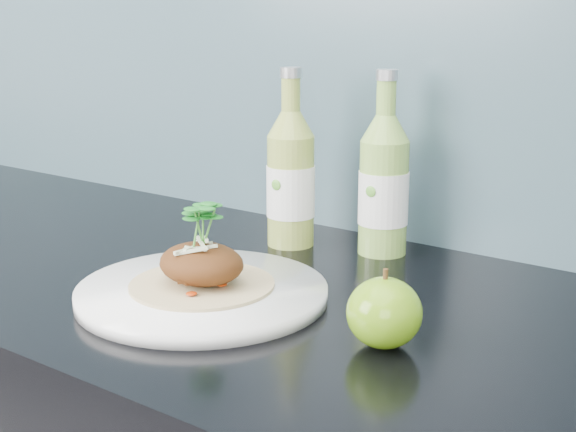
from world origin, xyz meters
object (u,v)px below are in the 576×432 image
green_apple (384,313)px  cider_bottle_left (291,179)px  cider_bottle_right (384,185)px  dinner_plate (202,293)px

green_apple → cider_bottle_left: bearing=140.7°
green_apple → cider_bottle_right: cider_bottle_right is taller
green_apple → cider_bottle_right: (-0.16, 0.28, 0.06)m
green_apple → dinner_plate: bearing=-178.2°
green_apple → cider_bottle_left: cider_bottle_left is taller
dinner_plate → cider_bottle_left: (-0.05, 0.24, 0.09)m
dinner_plate → cider_bottle_left: cider_bottle_left is taller
cider_bottle_right → dinner_plate: bearing=-112.3°
green_apple → cider_bottle_right: 0.33m
dinner_plate → cider_bottle_right: cider_bottle_right is taller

